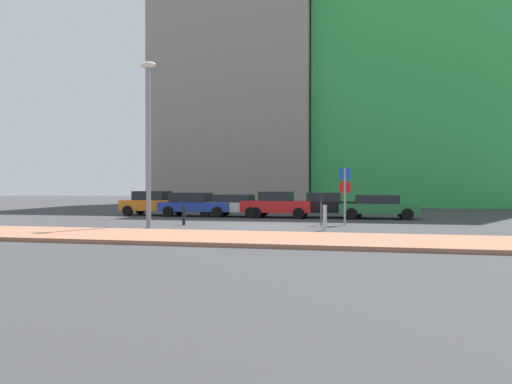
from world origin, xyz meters
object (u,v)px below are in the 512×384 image
parked_car_silver (235,205)px  parking_meter (321,206)px  parked_car_orange (153,203)px  parking_sign_post (345,189)px  traffic_bollard_mid (325,218)px  parked_car_green (377,206)px  street_lamp (148,131)px  parked_car_black (327,205)px  parked_car_blue (195,204)px  traffic_bollard_near (184,215)px  parked_car_red (277,204)px

parked_car_silver → parking_meter: size_ratio=3.30×
parked_car_silver → parked_car_orange: bearing=177.2°
parking_sign_post → traffic_bollard_mid: 3.37m
parking_meter → parked_car_silver: bearing=136.1°
parked_car_green → parking_sign_post: bearing=-110.6°
street_lamp → parked_car_silver: bearing=77.4°
parking_sign_post → street_lamp: street_lamp is taller
street_lamp → traffic_bollard_mid: size_ratio=6.89×
parked_car_black → parked_car_blue: bearing=-177.6°
traffic_bollard_near → parking_sign_post: bearing=12.5°
parked_car_orange → parked_car_red: 8.08m
parked_car_red → traffic_bollard_mid: bearing=-66.9°
parked_car_silver → parking_sign_post: (6.65, -4.76, 1.00)m
parked_car_silver → traffic_bollard_near: (-0.85, -6.42, -0.24)m
parked_car_orange → parking_sign_post: size_ratio=1.48×
parked_car_black → street_lamp: street_lamp is taller
parked_car_silver → traffic_bollard_near: bearing=-97.6°
parked_car_blue → parking_sign_post: parking_sign_post is taller
parked_car_green → street_lamp: size_ratio=0.61×
parked_car_orange → street_lamp: size_ratio=0.55×
parked_car_orange → traffic_bollard_mid: 13.89m
parked_car_blue → parked_car_green: 10.88m
parked_car_orange → parked_car_black: 10.98m
parked_car_blue → traffic_bollard_near: bearing=-75.6°
parked_car_red → parked_car_green: (5.75, 0.13, -0.06)m
parked_car_green → street_lamp: street_lamp is taller
parked_car_blue → parked_car_red: bearing=-1.6°
parked_car_red → parked_car_black: parked_car_red is taller
parked_car_blue → parked_car_silver: (2.48, 0.09, -0.04)m
parked_car_red → traffic_bollard_near: 7.12m
parked_car_silver → parked_car_red: 2.66m
street_lamp → parking_meter: bearing=21.0°
parked_car_blue → parked_car_green: size_ratio=1.01×
parked_car_blue → parking_sign_post: 10.30m
parking_meter → street_lamp: 8.62m
traffic_bollard_mid → parking_sign_post: bearing=75.8°
parking_meter → traffic_bollard_near: (-6.42, -1.06, -0.43)m
parked_car_red → parked_car_green: 5.75m
parked_car_green → traffic_bollard_mid: bearing=-108.1°
street_lamp → parked_car_orange: bearing=113.0°
parked_car_black → parked_car_orange: bearing=179.9°
parked_car_black → traffic_bollard_mid: (0.31, -8.07, -0.22)m
traffic_bollard_near → parked_car_red: bearing=60.5°
parking_sign_post → street_lamp: 9.51m
parked_car_orange → parked_car_silver: bearing=-2.8°
parked_car_orange → traffic_bollard_near: parked_car_orange is taller
parked_car_silver → street_lamp: 9.13m
parked_car_black → parking_sign_post: 5.22m
parked_car_silver → parked_car_blue: bearing=-177.9°
parked_car_silver → traffic_bollard_mid: size_ratio=4.37×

